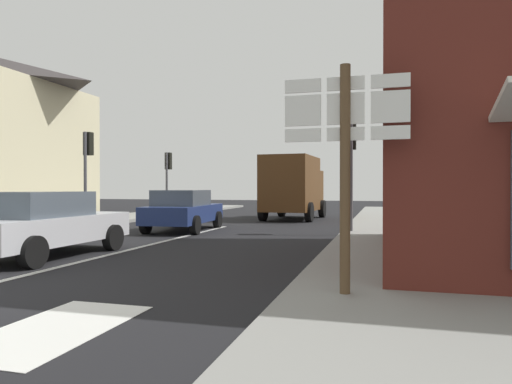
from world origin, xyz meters
The scene contains 12 objects.
ground_plane centered at (0.00, 10.00, 0.00)m, with size 80.00×80.00×0.00m, color black.
sidewalk_right centered at (6.26, 8.00, 0.07)m, with size 2.95×44.00×0.14m, color gray.
sidewalk_left centered at (-6.26, 8.00, 0.07)m, with size 2.95×44.00×0.14m, color gray.
lane_centre_stripe centered at (0.00, 6.00, 0.01)m, with size 0.16×12.00×0.01m, color silver.
lane_turn_arrow centered at (2.63, -1.00, 0.01)m, with size 1.20×2.20×0.01m, color silver.
sedan_near centered at (-1.24, 3.33, 0.76)m, with size 1.97×4.20×1.47m.
sedan_far centered at (-0.87, 9.99, 0.76)m, with size 2.23×4.32×1.47m.
delivery_truck centered at (1.83, 16.90, 1.65)m, with size 2.66×5.09×3.05m.
route_sign_post centered at (5.61, 0.99, 2.00)m, with size 1.66×0.14×3.20m.
traffic_light_near_left centered at (-5.08, 10.27, 2.76)m, with size 0.30×0.49×3.73m.
traffic_light_near_right centered at (5.08, 10.15, 2.75)m, with size 0.30×0.49×3.72m.
traffic_light_far_left centered at (-5.08, 17.22, 2.55)m, with size 0.30×0.49×3.45m.
Camera 1 is at (6.11, -5.24, 1.56)m, focal length 32.14 mm.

